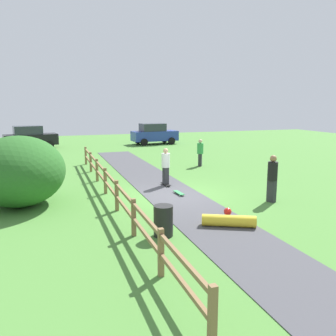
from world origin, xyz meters
TOP-DOWN VIEW (x-y plane):
  - ground_plane at (0.00, 0.00)m, footprint 60.00×60.00m
  - asphalt_path at (0.00, 0.00)m, footprint 2.40×28.00m
  - wooden_fence at (-2.60, 0.00)m, footprint 0.12×18.12m
  - bush_large at (-5.88, 0.61)m, footprint 3.35×4.03m
  - trash_bin at (-1.80, -4.14)m, footprint 0.56×0.56m
  - skater_riding at (0.25, 1.81)m, footprint 0.41×0.81m
  - skater_fallen at (0.37, -4.02)m, footprint 1.64×1.50m
  - skateboard_loose at (0.26, 0.08)m, footprint 0.24×0.81m
  - bystander_green at (3.90, 6.14)m, footprint 0.52×0.52m
  - bystander_black at (3.27, -2.07)m, footprint 0.47×0.47m
  - parked_car_black at (-6.16, 18.42)m, footprint 4.43×2.53m
  - parked_car_blue at (4.65, 18.43)m, footprint 4.32×2.25m

SIDE VIEW (x-z plane):
  - ground_plane at x=0.00m, z-range 0.00..0.00m
  - asphalt_path at x=0.00m, z-range 0.00..0.02m
  - skateboard_loose at x=0.26m, z-range 0.05..0.13m
  - skater_fallen at x=0.37m, z-range 0.02..0.38m
  - trash_bin at x=-1.80m, z-range 0.00..0.90m
  - wooden_fence at x=-2.60m, z-range 0.12..1.22m
  - bystander_green at x=3.90m, z-range 0.08..1.71m
  - parked_car_black at x=-6.16m, z-range 0.00..1.92m
  - parked_car_blue at x=4.65m, z-range 0.00..1.92m
  - skater_riding at x=0.25m, z-range 0.12..1.85m
  - bystander_black at x=3.27m, z-range 0.10..1.93m
  - bush_large at x=-5.88m, z-range 0.00..2.60m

